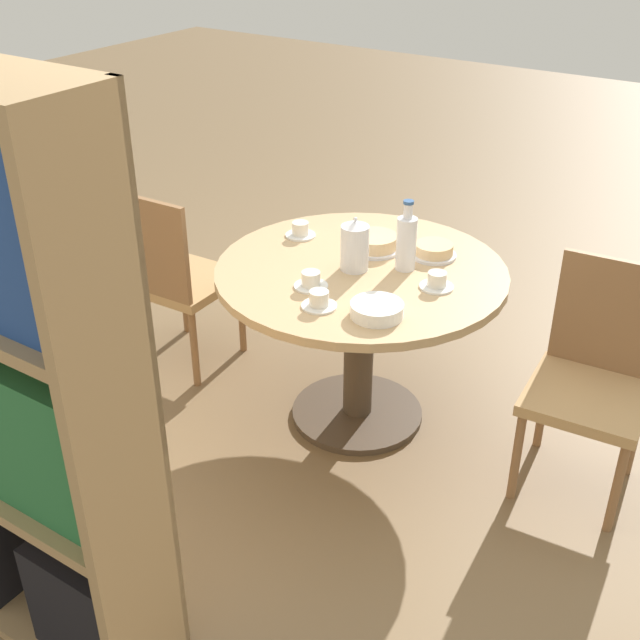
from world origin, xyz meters
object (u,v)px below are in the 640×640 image
(cup_b, at_px, (319,301))
(water_bottle, at_px, (406,242))
(cup_d, at_px, (311,281))
(chair_b, at_px, (593,376))
(cup_c, at_px, (437,282))
(cake_second, at_px, (434,251))
(cake_main, at_px, (374,243))
(cup_a, at_px, (300,231))
(chair_a, at_px, (175,276))
(coffee_pot, at_px, (355,246))

(cup_b, bearing_deg, water_bottle, -103.68)
(cup_b, distance_m, cup_d, 0.16)
(chair_b, height_order, cup_d, chair_b)
(cup_c, bearing_deg, chair_b, -168.33)
(water_bottle, height_order, cup_d, water_bottle)
(chair_b, xyz_separation_m, cake_second, (0.73, -0.12, 0.28))
(water_bottle, relative_size, cake_main, 1.28)
(chair_b, xyz_separation_m, water_bottle, (0.77, 0.04, 0.37))
(cup_a, relative_size, cup_b, 1.00)
(water_bottle, xyz_separation_m, cup_d, (0.22, 0.34, -0.09))
(water_bottle, distance_m, cup_c, 0.21)
(cake_main, distance_m, cup_a, 0.34)
(cake_main, bearing_deg, chair_a, 17.07)
(water_bottle, xyz_separation_m, cup_c, (-0.18, 0.08, -0.09))
(coffee_pot, bearing_deg, chair_b, -170.56)
(cup_d, bearing_deg, cake_main, -94.12)
(cup_a, bearing_deg, cup_c, 170.62)
(chair_a, height_order, cake_main, chair_a)
(cup_a, distance_m, cup_b, 0.64)
(chair_a, relative_size, coffee_pot, 4.05)
(chair_b, relative_size, cake_main, 3.99)
(chair_a, bearing_deg, cup_a, -159.96)
(coffee_pot, xyz_separation_m, water_bottle, (-0.16, -0.11, 0.02))
(cake_main, xyz_separation_m, cup_c, (-0.37, 0.17, -0.01))
(chair_b, xyz_separation_m, cup_a, (1.30, 0.01, 0.28))
(cup_a, bearing_deg, cup_b, 130.56)
(water_bottle, xyz_separation_m, cup_b, (0.11, 0.45, -0.09))
(chair_b, relative_size, cup_c, 6.80)
(chair_b, relative_size, cup_a, 6.80)
(cup_a, height_order, cup_d, same)
(chair_b, xyz_separation_m, coffee_pot, (0.94, 0.16, 0.35))
(water_bottle, relative_size, cup_b, 2.18)
(cup_a, xyz_separation_m, cup_d, (-0.30, 0.37, 0.00))
(chair_a, relative_size, chair_b, 1.00)
(cup_b, bearing_deg, cake_main, -81.45)
(cup_c, bearing_deg, cup_d, 32.79)
(chair_a, height_order, coffee_pot, coffee_pot)
(chair_a, xyz_separation_m, cake_main, (-0.88, -0.27, 0.28))
(cup_a, bearing_deg, water_bottle, 176.07)
(cup_a, bearing_deg, coffee_pot, 157.53)
(water_bottle, relative_size, cup_d, 2.18)
(cake_main, height_order, cup_b, cake_main)
(coffee_pot, distance_m, cup_c, 0.35)
(chair_a, distance_m, cup_a, 0.65)
(cup_b, xyz_separation_m, cup_c, (-0.29, -0.37, 0.00))
(chair_b, bearing_deg, coffee_pot, -174.86)
(chair_a, xyz_separation_m, cake_second, (-1.12, -0.35, 0.28))
(cake_second, relative_size, cup_a, 1.42)
(water_bottle, distance_m, cup_d, 0.41)
(chair_b, bearing_deg, cup_b, -155.16)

